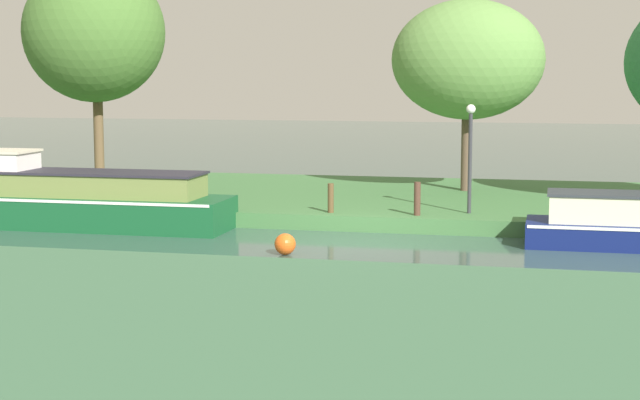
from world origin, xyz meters
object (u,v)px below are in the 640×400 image
(lamp_post, at_px, (470,145))
(mooring_post_near, at_px, (331,198))
(forest_narrowboat, at_px, (65,201))
(willow_tree_centre, at_px, (468,60))
(willow_tree_left, at_px, (94,33))
(navy_barge, at_px, (618,223))
(channel_buoy, at_px, (285,244))
(mooring_post_far, at_px, (417,199))

(lamp_post, bearing_deg, mooring_post_near, -168.90)
(lamp_post, distance_m, mooring_post_near, 3.86)
(forest_narrowboat, relative_size, willow_tree_centre, 1.57)
(willow_tree_left, xyz_separation_m, willow_tree_centre, (10.96, 2.73, -0.81))
(navy_barge, relative_size, forest_narrowboat, 0.44)
(navy_barge, bearing_deg, forest_narrowboat, 180.00)
(lamp_post, height_order, channel_buoy, lamp_post)
(willow_tree_centre, xyz_separation_m, mooring_post_far, (-0.74, -5.69, -3.58))
(mooring_post_far, relative_size, channel_buoy, 1.79)
(lamp_post, distance_m, mooring_post_far, 1.98)
(channel_buoy, bearing_deg, navy_barge, 20.52)
(lamp_post, relative_size, channel_buoy, 5.89)
(forest_narrowboat, distance_m, willow_tree_centre, 12.68)
(navy_barge, bearing_deg, willow_tree_left, 164.03)
(channel_buoy, bearing_deg, willow_tree_left, 137.95)
(navy_barge, xyz_separation_m, forest_narrowboat, (-14.00, 0.00, 0.12))
(willow_tree_left, distance_m, channel_buoy, 11.64)
(willow_tree_centre, bearing_deg, mooring_post_far, -97.42)
(willow_tree_left, bearing_deg, mooring_post_near, -20.40)
(forest_narrowboat, bearing_deg, lamp_post, 11.20)
(navy_barge, distance_m, mooring_post_near, 7.28)
(willow_tree_left, bearing_deg, mooring_post_far, -16.14)
(willow_tree_centre, height_order, channel_buoy, willow_tree_centre)
(mooring_post_far, bearing_deg, lamp_post, 28.71)
(willow_tree_centre, height_order, mooring_post_near, willow_tree_centre)
(forest_narrowboat, distance_m, mooring_post_near, 6.99)
(mooring_post_far, distance_m, channel_buoy, 4.78)
(willow_tree_centre, xyz_separation_m, mooring_post_near, (-3.01, -5.69, -3.63))
(lamp_post, bearing_deg, willow_tree_centre, 95.99)
(navy_barge, distance_m, willow_tree_left, 16.38)
(navy_barge, height_order, willow_tree_centre, willow_tree_centre)
(lamp_post, height_order, mooring_post_far, lamp_post)
(willow_tree_left, bearing_deg, navy_barge, -15.97)
(navy_barge, relative_size, lamp_post, 1.44)
(willow_tree_left, relative_size, channel_buoy, 14.49)
(forest_narrowboat, height_order, mooring_post_far, forest_narrowboat)
(willow_tree_left, bearing_deg, channel_buoy, -42.05)
(forest_narrowboat, xyz_separation_m, willow_tree_centre, (9.86, 7.05, 3.73))
(navy_barge, distance_m, channel_buoy, 7.78)
(navy_barge, bearing_deg, willow_tree_centre, 120.40)
(lamp_post, bearing_deg, forest_narrowboat, -168.80)
(forest_narrowboat, relative_size, willow_tree_left, 1.33)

